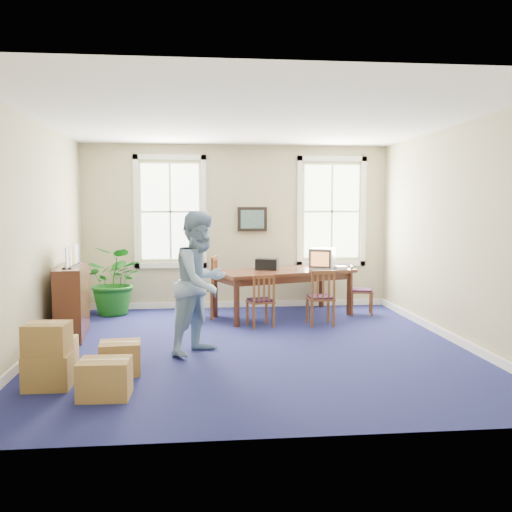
{
  "coord_description": "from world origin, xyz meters",
  "views": [
    {
      "loc": [
        -0.8,
        -7.98,
        2.0
      ],
      "look_at": [
        0.1,
        0.6,
        1.25
      ],
      "focal_mm": 40.0,
      "sensor_mm": 36.0,
      "label": 1
    }
  ],
  "objects": [
    {
      "name": "baseboard_left",
      "position": [
        -2.97,
        0.0,
        0.06
      ],
      "size": [
        0.04,
        6.5,
        0.12
      ],
      "primitive_type": "cube",
      "color": "white",
      "rests_on": "ground"
    },
    {
      "name": "potted_plant",
      "position": [
        -2.29,
        2.66,
        0.64
      ],
      "size": [
        1.45,
        1.37,
        1.27
      ],
      "primitive_type": "imported",
      "rotation": [
        0.0,
        0.0,
        -0.41
      ],
      "color": "#135614",
      "rests_on": "ground"
    },
    {
      "name": "wall_left",
      "position": [
        -3.0,
        0.0,
        1.6
      ],
      "size": [
        0.0,
        6.5,
        6.5
      ],
      "primitive_type": "plane",
      "rotation": [
        1.57,
        0.0,
        1.57
      ],
      "color": "tan",
      "rests_on": "ground"
    },
    {
      "name": "chair_near_left",
      "position": [
        0.25,
        1.36,
        0.44
      ],
      "size": [
        0.47,
        0.47,
        0.88
      ],
      "primitive_type": null,
      "rotation": [
        0.0,
        0.0,
        3.36
      ],
      "color": "brown",
      "rests_on": "ground"
    },
    {
      "name": "window_left",
      "position": [
        -1.3,
        3.23,
        1.9
      ],
      "size": [
        1.4,
        0.12,
        2.2
      ],
      "primitive_type": null,
      "color": "white",
      "rests_on": "ground"
    },
    {
      "name": "floor",
      "position": [
        0.0,
        0.0,
        0.0
      ],
      "size": [
        6.5,
        6.5,
        0.0
      ],
      "primitive_type": "plane",
      "color": "navy",
      "rests_on": "ground"
    },
    {
      "name": "credenza",
      "position": [
        -2.71,
        0.95,
        0.54
      ],
      "size": [
        0.52,
        1.4,
        1.07
      ],
      "primitive_type": "cube",
      "rotation": [
        0.0,
        0.0,
        0.09
      ],
      "color": "#4B2517",
      "rests_on": "ground"
    },
    {
      "name": "wall_picture",
      "position": [
        0.3,
        3.2,
        1.75
      ],
      "size": [
        0.58,
        0.06,
        0.48
      ],
      "primitive_type": null,
      "color": "black",
      "rests_on": "ground"
    },
    {
      "name": "conference_table",
      "position": [
        0.76,
        2.21,
        0.43
      ],
      "size": [
        2.74,
        1.95,
        0.85
      ],
      "primitive_type": null,
      "rotation": [
        0.0,
        0.0,
        0.36
      ],
      "color": "#4B2517",
      "rests_on": "ground"
    },
    {
      "name": "brochure_rack",
      "position": [
        -2.69,
        0.95,
        1.24
      ],
      "size": [
        0.38,
        0.77,
        0.34
      ],
      "primitive_type": null,
      "rotation": [
        0.0,
        0.0,
        -0.33
      ],
      "color": "#99999E",
      "rests_on": "credenza"
    },
    {
      "name": "ceiling",
      "position": [
        0.0,
        0.0,
        3.2
      ],
      "size": [
        6.5,
        6.5,
        0.0
      ],
      "primitive_type": "plane",
      "rotation": [
        3.14,
        0.0,
        0.0
      ],
      "color": "white",
      "rests_on": "ground"
    },
    {
      "name": "crt_tv",
      "position": [
        1.5,
        2.27,
        1.04
      ],
      "size": [
        0.57,
        0.59,
        0.39
      ],
      "primitive_type": null,
      "rotation": [
        0.0,
        0.0,
        -0.41
      ],
      "color": "#B7B7BC",
      "rests_on": "conference_table"
    },
    {
      "name": "equipment_bag",
      "position": [
        0.48,
        2.27,
        0.95
      ],
      "size": [
        0.46,
        0.37,
        0.2
      ],
      "primitive_type": "cube",
      "rotation": [
        0.0,
        0.0,
        -0.31
      ],
      "color": "black",
      "rests_on": "conference_table"
    },
    {
      "name": "chair_near_right",
      "position": [
        1.27,
        1.36,
        0.47
      ],
      "size": [
        0.43,
        0.43,
        0.95
      ],
      "primitive_type": null,
      "rotation": [
        0.0,
        0.0,
        3.16
      ],
      "color": "brown",
      "rests_on": "ground"
    },
    {
      "name": "chair_end_right",
      "position": [
        2.24,
        2.21,
        0.45
      ],
      "size": [
        0.49,
        0.49,
        0.91
      ],
      "primitive_type": null,
      "rotation": [
        0.0,
        0.0,
        1.35
      ],
      "color": "brown",
      "rests_on": "ground"
    },
    {
      "name": "man",
      "position": [
        -0.74,
        -0.28,
        0.97
      ],
      "size": [
        1.17,
        1.2,
        1.94
      ],
      "primitive_type": "imported",
      "rotation": [
        0.0,
        0.0,
        0.87
      ],
      "color": "#7E9FC0",
      "rests_on": "ground"
    },
    {
      "name": "baseboard_right",
      "position": [
        2.97,
        0.0,
        0.06
      ],
      "size": [
        0.04,
        6.5,
        0.12
      ],
      "primitive_type": "cube",
      "color": "white",
      "rests_on": "ground"
    },
    {
      "name": "wall_front",
      "position": [
        0.0,
        -3.25,
        1.6
      ],
      "size": [
        6.5,
        0.0,
        6.5
      ],
      "primitive_type": "plane",
      "rotation": [
        -1.57,
        0.0,
        0.0
      ],
      "color": "tan",
      "rests_on": "ground"
    },
    {
      "name": "baseboard_back",
      "position": [
        0.0,
        3.22,
        0.06
      ],
      "size": [
        6.0,
        0.04,
        0.12
      ],
      "primitive_type": "cube",
      "color": "white",
      "rests_on": "ground"
    },
    {
      "name": "wall_right",
      "position": [
        3.0,
        0.0,
        1.6
      ],
      "size": [
        0.0,
        6.5,
        6.5
      ],
      "primitive_type": "plane",
      "rotation": [
        1.57,
        0.0,
        -1.57
      ],
      "color": "tan",
      "rests_on": "ground"
    },
    {
      "name": "cardboard_boxes",
      "position": [
        -2.25,
        -1.53,
        0.38
      ],
      "size": [
        1.35,
        1.35,
        0.77
      ],
      "primitive_type": null,
      "rotation": [
        0.0,
        0.0,
        0.01
      ],
      "color": "#A3793F",
      "rests_on": "ground"
    },
    {
      "name": "window_right",
      "position": [
        1.9,
        3.23,
        1.9
      ],
      "size": [
        1.4,
        0.12,
        2.2
      ],
      "primitive_type": null,
      "color": "white",
      "rests_on": "ground"
    },
    {
      "name": "game_console",
      "position": [
        1.84,
        2.21,
        0.88
      ],
      "size": [
        0.2,
        0.24,
        0.06
      ],
      "primitive_type": "cube",
      "rotation": [
        0.0,
        0.0,
        0.08
      ],
      "color": "white",
      "rests_on": "conference_table"
    },
    {
      "name": "chair_end_left",
      "position": [
        -0.71,
        2.21,
        0.55
      ],
      "size": [
        0.59,
        0.59,
        1.11
      ],
      "primitive_type": null,
      "rotation": [
        0.0,
        0.0,
        -1.77
      ],
      "color": "brown",
      "rests_on": "ground"
    },
    {
      "name": "wall_back",
      "position": [
        0.0,
        3.25,
        1.6
      ],
      "size": [
        6.5,
        0.0,
        6.5
      ],
      "primitive_type": "plane",
      "rotation": [
        1.57,
        0.0,
        0.0
      ],
      "color": "tan",
      "rests_on": "ground"
    }
  ]
}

